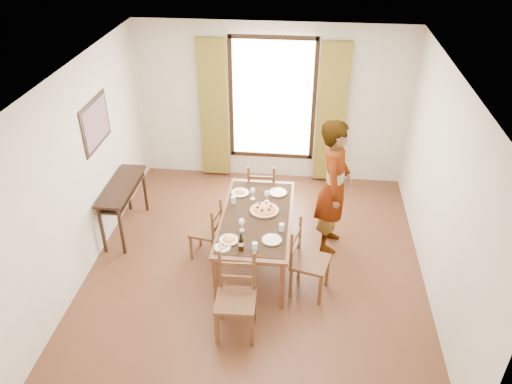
# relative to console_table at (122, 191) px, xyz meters

# --- Properties ---
(ground) EXTENTS (5.00, 5.00, 0.00)m
(ground) POSITION_rel_console_table_xyz_m (2.03, -0.60, -0.68)
(ground) COLOR #492317
(ground) RESTS_ON ground
(room_shell) EXTENTS (4.60, 5.10, 2.74)m
(room_shell) POSITION_rel_console_table_xyz_m (2.03, -0.47, 0.86)
(room_shell) COLOR silver
(room_shell) RESTS_ON ground
(console_table) EXTENTS (0.38, 1.20, 0.80)m
(console_table) POSITION_rel_console_table_xyz_m (0.00, 0.00, 0.00)
(console_table) COLOR black
(console_table) RESTS_ON ground
(dining_table) EXTENTS (0.93, 1.86, 0.76)m
(dining_table) POSITION_rel_console_table_xyz_m (2.02, -0.50, 0.01)
(dining_table) COLOR brown
(dining_table) RESTS_ON ground
(chair_west) EXTENTS (0.44, 0.44, 0.86)m
(chair_west) POSITION_rel_console_table_xyz_m (1.34, -0.46, -0.28)
(chair_west) COLOR brown
(chair_west) RESTS_ON ground
(chair_north) EXTENTS (0.45, 0.45, 0.98)m
(chair_north) POSITION_rel_console_table_xyz_m (1.99, 0.56, -0.23)
(chair_north) COLOR brown
(chair_north) RESTS_ON ground
(chair_south) EXTENTS (0.47, 0.47, 1.03)m
(chair_south) POSITION_rel_console_table_xyz_m (1.92, -1.78, -0.21)
(chair_south) COLOR brown
(chair_south) RESTS_ON ground
(chair_east) EXTENTS (0.54, 0.54, 1.00)m
(chair_east) POSITION_rel_console_table_xyz_m (2.72, -1.03, -0.22)
(chair_east) COLOR brown
(chair_east) RESTS_ON ground
(man) EXTENTS (0.83, 0.65, 1.96)m
(man) POSITION_rel_console_table_xyz_m (3.03, -0.03, 0.30)
(man) COLOR gray
(man) RESTS_ON ground
(plate_sw) EXTENTS (0.27, 0.27, 0.05)m
(plate_sw) POSITION_rel_console_table_xyz_m (1.74, -1.08, 0.10)
(plate_sw) COLOR silver
(plate_sw) RESTS_ON dining_table
(plate_se) EXTENTS (0.27, 0.27, 0.05)m
(plate_se) POSITION_rel_console_table_xyz_m (2.26, -1.02, 0.10)
(plate_se) COLOR silver
(plate_se) RESTS_ON dining_table
(plate_nw) EXTENTS (0.27, 0.27, 0.05)m
(plate_nw) POSITION_rel_console_table_xyz_m (1.73, 0.02, 0.10)
(plate_nw) COLOR silver
(plate_nw) RESTS_ON dining_table
(plate_ne) EXTENTS (0.27, 0.27, 0.05)m
(plate_ne) POSITION_rel_console_table_xyz_m (2.26, 0.08, 0.10)
(plate_ne) COLOR silver
(plate_ne) RESTS_ON dining_table
(pasta_platter) EXTENTS (0.40, 0.40, 0.10)m
(pasta_platter) POSITION_rel_console_table_xyz_m (2.11, -0.39, 0.12)
(pasta_platter) COLOR #D8531B
(pasta_platter) RESTS_ON dining_table
(caprese_plate) EXTENTS (0.20, 0.20, 0.04)m
(caprese_plate) POSITION_rel_console_table_xyz_m (1.69, -1.23, 0.09)
(caprese_plate) COLOR silver
(caprese_plate) RESTS_ON dining_table
(wine_glass_a) EXTENTS (0.08, 0.08, 0.18)m
(wine_glass_a) POSITION_rel_console_table_xyz_m (1.87, -0.85, 0.16)
(wine_glass_a) COLOR white
(wine_glass_a) RESTS_ON dining_table
(wine_glass_b) EXTENTS (0.08, 0.08, 0.18)m
(wine_glass_b) POSITION_rel_console_table_xyz_m (2.13, -0.16, 0.16)
(wine_glass_b) COLOR white
(wine_glass_b) RESTS_ON dining_table
(wine_glass_c) EXTENTS (0.08, 0.08, 0.18)m
(wine_glass_c) POSITION_rel_console_table_xyz_m (1.92, -0.10, 0.16)
(wine_glass_c) COLOR white
(wine_glass_c) RESTS_ON dining_table
(tumbler_a) EXTENTS (0.07, 0.07, 0.10)m
(tumbler_a) POSITION_rel_console_table_xyz_m (2.37, -0.80, 0.12)
(tumbler_a) COLOR silver
(tumbler_a) RESTS_ON dining_table
(tumbler_b) EXTENTS (0.07, 0.07, 0.10)m
(tumbler_b) POSITION_rel_console_table_xyz_m (1.67, -0.23, 0.12)
(tumbler_b) COLOR silver
(tumbler_b) RESTS_ON dining_table
(tumbler_c) EXTENTS (0.07, 0.07, 0.10)m
(tumbler_c) POSITION_rel_console_table_xyz_m (2.07, -1.22, 0.12)
(tumbler_c) COLOR silver
(tumbler_c) RESTS_ON dining_table
(wine_bottle) EXTENTS (0.07, 0.07, 0.25)m
(wine_bottle) POSITION_rel_console_table_xyz_m (1.91, -1.24, 0.20)
(wine_bottle) COLOR black
(wine_bottle) RESTS_ON dining_table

